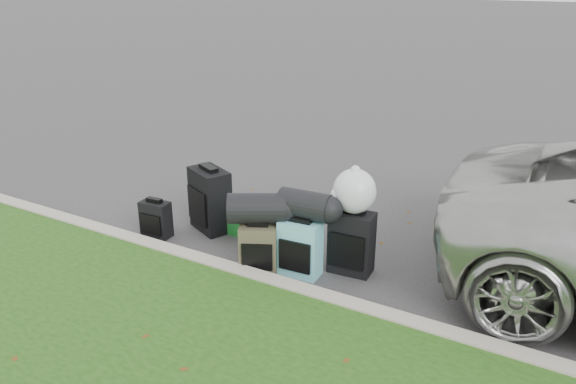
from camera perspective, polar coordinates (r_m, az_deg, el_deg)
The scene contains 12 objects.
ground at distance 6.59m, azimuth -0.11°, elevation -5.17°, with size 120.00×120.00×0.00m, color #383535.
curb at distance 5.82m, azimuth -5.08°, elevation -8.35°, with size 120.00×0.18×0.15m, color #9E937F.
suitcase_small_black at distance 6.84m, azimuth -13.26°, elevation -2.70°, with size 0.35×0.19×0.44m, color black.
suitcase_large_black_left at distance 6.85m, azimuth -7.90°, elevation -0.79°, with size 0.53×0.32×0.77m, color black.
suitcase_olive at distance 5.88m, azimuth -3.02°, elevation -5.79°, with size 0.39×0.24×0.53m, color #3A3724.
suitcase_teal at distance 5.81m, azimuth 1.25°, elevation -5.74°, with size 0.42×0.25×0.60m, color #559BAB.
suitcase_large_black_right at distance 5.89m, azimuth 6.47°, elevation -5.12°, with size 0.45×0.27×0.67m, color black.
tote_green at distance 6.75m, azimuth -4.52°, elevation -2.83°, with size 0.32×0.26×0.37m, color #176721.
tote_navy at distance 6.62m, azimuth -2.21°, elevation -3.54°, with size 0.29×0.23×0.31m, color navy.
duffel_left at distance 5.77m, azimuth -3.18°, elevation -1.68°, with size 0.32×0.32×0.60m, color black.
duffel_right at distance 5.70m, azimuth 1.74°, elevation -1.32°, with size 0.30×0.30×0.54m, color black.
trash_bag at distance 5.70m, azimuth 6.76°, elevation 0.07°, with size 0.45×0.45×0.45m, color silver.
Camera 1 is at (2.93, -5.10, 2.97)m, focal length 35.00 mm.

